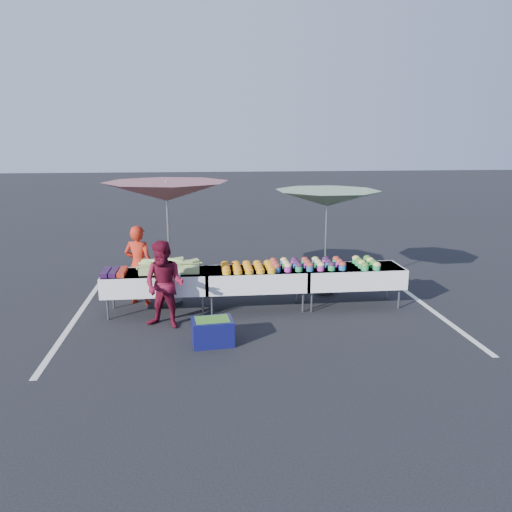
{
  "coord_description": "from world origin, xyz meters",
  "views": [
    {
      "loc": [
        -0.97,
        -8.72,
        3.06
      ],
      "look_at": [
        0.0,
        0.0,
        1.0
      ],
      "focal_mm": 35.0,
      "sensor_mm": 36.0,
      "label": 1
    }
  ],
  "objects": [
    {
      "name": "customer",
      "position": [
        -1.6,
        -0.75,
        0.73
      ],
      "size": [
        0.87,
        0.79,
        1.46
      ],
      "primitive_type": "imported",
      "rotation": [
        0.0,
        0.0,
        -0.4
      ],
      "color": "maroon",
      "rests_on": "ground"
    },
    {
      "name": "corn_pile",
      "position": [
        -1.55,
        0.05,
        0.84
      ],
      "size": [
        1.16,
        0.57,
        0.26
      ],
      "color": "#94BB5F",
      "rests_on": "table_left"
    },
    {
      "name": "bean_baskets",
      "position": [
        2.06,
        -0.01,
        0.82
      ],
      "size": [
        0.36,
        0.68,
        0.15
      ],
      "color": "#259751",
      "rests_on": "table_right"
    },
    {
      "name": "carrot_bowls",
      "position": [
        -0.15,
        -0.01,
        0.8
      ],
      "size": [
        0.95,
        0.69,
        0.11
      ],
      "color": "gold",
      "rests_on": "table_center"
    },
    {
      "name": "table_left",
      "position": [
        -1.8,
        0.0,
        0.58
      ],
      "size": [
        1.86,
        0.81,
        0.75
      ],
      "color": "white",
      "rests_on": "ground"
    },
    {
      "name": "table_right",
      "position": [
        1.8,
        0.0,
        0.58
      ],
      "size": [
        1.86,
        0.81,
        0.75
      ],
      "color": "white",
      "rests_on": "ground"
    },
    {
      "name": "vendor",
      "position": [
        -2.16,
        0.55,
        0.75
      ],
      "size": [
        0.64,
        0.51,
        1.51
      ],
      "primitive_type": "imported",
      "rotation": [
        0.0,
        0.0,
        2.82
      ],
      "color": "red",
      "rests_on": "ground"
    },
    {
      "name": "plastic_bags",
      "position": [
        -1.5,
        -0.3,
        0.78
      ],
      "size": [
        0.3,
        0.25,
        0.05
      ],
      "primitive_type": "cube",
      "color": "white",
      "rests_on": "table_left"
    },
    {
      "name": "potato_cups",
      "position": [
        0.95,
        0.0,
        0.83
      ],
      "size": [
        1.34,
        0.58,
        0.16
      ],
      "color": "#215D9C",
      "rests_on": "table_right"
    },
    {
      "name": "stripe_right",
      "position": [
        3.2,
        0.0,
        0.0
      ],
      "size": [
        0.1,
        5.0,
        0.0
      ],
      "primitive_type": "cube",
      "color": "silver",
      "rests_on": "ground"
    },
    {
      "name": "stripe_left",
      "position": [
        -3.2,
        0.0,
        0.0
      ],
      "size": [
        0.1,
        5.0,
        0.0
      ],
      "primitive_type": "cube",
      "color": "silver",
      "rests_on": "ground"
    },
    {
      "name": "umbrella_right",
      "position": [
        1.48,
        0.78,
        1.92
      ],
      "size": [
        2.75,
        2.75,
        2.12
      ],
      "rotation": [
        0.0,
        0.0,
        0.43
      ],
      "color": "black",
      "rests_on": "ground"
    },
    {
      "name": "berry_punnets",
      "position": [
        -2.51,
        -0.06,
        0.79
      ],
      "size": [
        0.4,
        0.54,
        0.08
      ],
      "color": "black",
      "rests_on": "table_left"
    },
    {
      "name": "table_center",
      "position": [
        0.0,
        0.0,
        0.58
      ],
      "size": [
        1.86,
        0.81,
        0.75
      ],
      "color": "white",
      "rests_on": "ground"
    },
    {
      "name": "ground",
      "position": [
        0.0,
        0.0,
        0.0
      ],
      "size": [
        80.0,
        80.0,
        0.0
      ],
      "primitive_type": "plane",
      "color": "black"
    },
    {
      "name": "storage_bin",
      "position": [
        -0.84,
        -1.56,
        0.21
      ],
      "size": [
        0.66,
        0.51,
        0.41
      ],
      "rotation": [
        0.0,
        0.0,
        0.1
      ],
      "color": "#0E1048",
      "rests_on": "ground"
    },
    {
      "name": "umbrella_left",
      "position": [
        -1.58,
        0.44,
        2.12
      ],
      "size": [
        2.62,
        2.62,
        2.34
      ],
      "rotation": [
        0.0,
        0.0,
        0.16
      ],
      "color": "black",
      "rests_on": "ground"
    }
  ]
}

